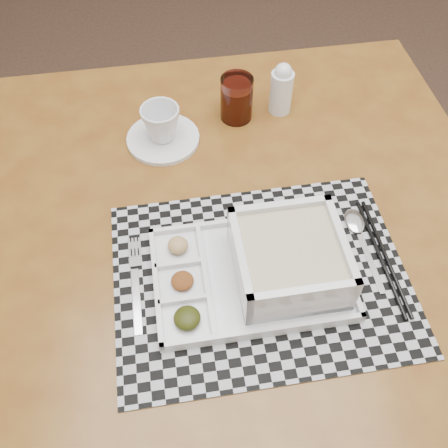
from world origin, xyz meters
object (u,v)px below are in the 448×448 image
(dining_table, at_px, (239,242))
(juice_glass, at_px, (237,100))
(cup, at_px, (161,123))
(creamer_bottle, at_px, (281,89))
(serving_tray, at_px, (276,264))

(dining_table, height_order, juice_glass, juice_glass)
(cup, bearing_deg, creamer_bottle, 31.10)
(cup, distance_m, creamer_bottle, 0.26)
(dining_table, distance_m, juice_glass, 0.30)
(cup, height_order, juice_glass, juice_glass)
(juice_glass, height_order, creamer_bottle, creamer_bottle)
(juice_glass, bearing_deg, serving_tray, -86.14)
(cup, bearing_deg, serving_tray, -47.37)
(cup, height_order, creamer_bottle, creamer_bottle)
(cup, bearing_deg, dining_table, -43.08)
(serving_tray, bearing_deg, cup, 118.41)
(juice_glass, bearing_deg, creamer_bottle, 8.80)
(serving_tray, distance_m, juice_glass, 0.40)
(serving_tray, distance_m, cup, 0.39)
(dining_table, relative_size, creamer_bottle, 9.12)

